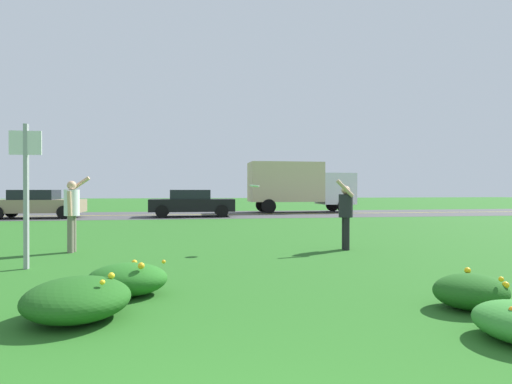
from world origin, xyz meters
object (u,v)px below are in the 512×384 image
at_px(sign_post_near_path, 26,181).
at_px(car_tan_center_left, 36,204).
at_px(person_thrower_white_shirt, 72,209).
at_px(person_catcher_dark_shirt, 346,211).
at_px(frisbee_white, 254,186).
at_px(box_truck_white, 299,184).
at_px(car_black_center_right, 192,203).

height_order(sign_post_near_path, car_tan_center_left, sign_post_near_path).
xyz_separation_m(person_thrower_white_shirt, car_tan_center_left, (-5.03, 12.76, -0.26)).
xyz_separation_m(person_catcher_dark_shirt, frisbee_white, (-2.21, 0.22, 0.62)).
height_order(person_catcher_dark_shirt, car_tan_center_left, person_catcher_dark_shirt).
bearing_deg(person_thrower_white_shirt, sign_post_near_path, -97.44).
relative_size(person_catcher_dark_shirt, box_truck_white, 0.26).
height_order(person_catcher_dark_shirt, car_black_center_right, person_catcher_dark_shirt).
bearing_deg(person_thrower_white_shirt, person_catcher_dark_shirt, -5.15).
bearing_deg(car_black_center_right, box_truck_white, 26.03).
height_order(sign_post_near_path, car_black_center_right, sign_post_near_path).
distance_m(sign_post_near_path, car_tan_center_left, 15.58).
bearing_deg(car_black_center_right, person_thrower_white_shirt, -102.56).
bearing_deg(box_truck_white, person_catcher_dark_shirt, -100.99).
xyz_separation_m(person_catcher_dark_shirt, car_black_center_right, (-3.62, 13.34, -0.19)).
distance_m(person_catcher_dark_shirt, frisbee_white, 2.31).
xyz_separation_m(sign_post_near_path, person_catcher_dark_shirt, (6.73, 1.47, -0.68)).
bearing_deg(car_black_center_right, car_tan_center_left, 180.00).
xyz_separation_m(person_catcher_dark_shirt, box_truck_white, (3.24, 16.69, 0.87)).
distance_m(frisbee_white, box_truck_white, 17.35).
distance_m(sign_post_near_path, person_catcher_dark_shirt, 6.92).
distance_m(person_thrower_white_shirt, box_truck_white, 18.82).
xyz_separation_m(frisbee_white, car_tan_center_left, (-9.28, 13.12, -0.81)).
bearing_deg(box_truck_white, car_black_center_right, -153.97).
height_order(car_tan_center_left, car_black_center_right, same).
bearing_deg(sign_post_near_path, person_catcher_dark_shirt, 12.32).
relative_size(person_thrower_white_shirt, car_tan_center_left, 0.40).
bearing_deg(person_catcher_dark_shirt, box_truck_white, 79.01).
height_order(person_thrower_white_shirt, car_tan_center_left, person_thrower_white_shirt).
bearing_deg(frisbee_white, sign_post_near_path, -159.45).
xyz_separation_m(person_thrower_white_shirt, box_truck_white, (9.70, 16.11, 0.80)).
height_order(sign_post_near_path, person_catcher_dark_shirt, sign_post_near_path).
relative_size(sign_post_near_path, person_catcher_dark_shirt, 1.56).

